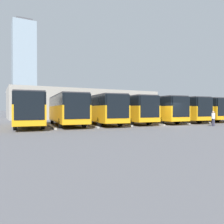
# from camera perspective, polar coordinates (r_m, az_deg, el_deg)

# --- Properties ---
(ground_plane) EXTENTS (600.00, 600.00, 0.00)m
(ground_plane) POSITION_cam_1_polar(r_m,az_deg,el_deg) (24.37, 15.39, -3.55)
(ground_plane) COLOR #5B5B60
(bus_0) EXTENTS (3.84, 11.69, 3.35)m
(bus_0) POSITION_cam_1_polar(r_m,az_deg,el_deg) (38.05, 25.13, 0.75)
(bus_0) COLOR orange
(bus_0) RESTS_ON ground_plane
(curb_divider_0) EXTENTS (0.95, 6.34, 0.15)m
(curb_divider_0) POSITION_cam_1_polar(r_m,az_deg,el_deg) (35.51, 25.40, -2.14)
(curb_divider_0) COLOR #9E9E99
(curb_divider_0) RESTS_ON ground_plane
(bus_1) EXTENTS (3.84, 11.69, 3.35)m
(bus_1) POSITION_cam_1_polar(r_m,az_deg,el_deg) (35.49, 20.34, 0.78)
(bus_1) COLOR orange
(bus_1) RESTS_ON ground_plane
(curb_divider_1) EXTENTS (0.95, 6.34, 0.15)m
(curb_divider_1) POSITION_cam_1_polar(r_m,az_deg,el_deg) (32.94, 20.26, -2.33)
(curb_divider_1) COLOR #9E9E99
(curb_divider_1) RESTS_ON ground_plane
(bus_2) EXTENTS (3.84, 11.69, 3.35)m
(bus_2) POSITION_cam_1_polar(r_m,az_deg,el_deg) (32.46, 16.10, 0.81)
(bus_2) COLOR orange
(bus_2) RESTS_ON ground_plane
(curb_divider_2) EXTENTS (0.95, 6.34, 0.15)m
(curb_divider_2) POSITION_cam_1_polar(r_m,az_deg,el_deg) (29.93, 15.65, -2.62)
(curb_divider_2) COLOR #9E9E99
(curb_divider_2) RESTS_ON ground_plane
(bus_3) EXTENTS (3.84, 11.69, 3.35)m
(bus_3) POSITION_cam_1_polar(r_m,az_deg,el_deg) (29.85, 10.70, 0.83)
(bus_3) COLOR orange
(bus_3) RESTS_ON ground_plane
(curb_divider_3) EXTENTS (0.95, 6.34, 0.15)m
(curb_divider_3) POSITION_cam_1_polar(r_m,az_deg,el_deg) (27.36, 9.71, -2.91)
(curb_divider_3) COLOR #9E9E99
(curb_divider_3) RESTS_ON ground_plane
(bus_4) EXTENTS (3.84, 11.69, 3.35)m
(bus_4) POSITION_cam_1_polar(r_m,az_deg,el_deg) (27.97, 3.80, 0.85)
(bus_4) COLOR orange
(bus_4) RESTS_ON ground_plane
(curb_divider_4) EXTENTS (0.95, 6.34, 0.15)m
(curb_divider_4) POSITION_cam_1_polar(r_m,az_deg,el_deg) (25.56, 2.06, -3.16)
(curb_divider_4) COLOR #9E9E99
(curb_divider_4) RESTS_ON ground_plane
(bus_5) EXTENTS (3.84, 11.69, 3.35)m
(bus_5) POSITION_cam_1_polar(r_m,az_deg,el_deg) (25.90, -3.33, 0.86)
(bus_5) COLOR orange
(bus_5) RESTS_ON ground_plane
(curb_divider_5) EXTENTS (0.95, 6.34, 0.15)m
(curb_divider_5) POSITION_cam_1_polar(r_m,az_deg,el_deg) (23.63, -5.94, -3.48)
(curb_divider_5) COLOR #9E9E99
(curb_divider_5) RESTS_ON ground_plane
(bus_6) EXTENTS (3.84, 11.69, 3.35)m
(bus_6) POSITION_cam_1_polar(r_m,az_deg,el_deg) (24.82, -11.89, 0.85)
(bus_6) COLOR orange
(bus_6) RESTS_ON ground_plane
(curb_divider_6) EXTENTS (0.95, 6.34, 0.15)m
(curb_divider_6) POSITION_cam_1_polar(r_m,az_deg,el_deg) (22.76, -15.45, -3.66)
(curb_divider_6) COLOR #9E9E99
(curb_divider_6) RESTS_ON ground_plane
(bus_7) EXTENTS (3.84, 11.69, 3.35)m
(bus_7) POSITION_cam_1_polar(r_m,az_deg,el_deg) (24.02, -20.92, 0.83)
(bus_7) COLOR orange
(bus_7) RESTS_ON ground_plane
(pedestrian) EXTENTS (0.43, 0.43, 1.62)m
(pedestrian) POSITION_cam_1_polar(r_m,az_deg,el_deg) (25.69, 24.93, -1.42)
(pedestrian) COLOR #38384C
(pedestrian) RESTS_ON ground_plane
(station_building) EXTENTS (29.84, 15.09, 5.73)m
(station_building) POSITION_cam_1_polar(r_m,az_deg,el_deg) (47.13, -7.22, 2.04)
(station_building) COLOR #A8A399
(station_building) RESTS_ON ground_plane
(office_tower) EXTENTS (18.17, 18.17, 76.72)m
(office_tower) POSITION_cam_1_polar(r_m,az_deg,el_deg) (201.70, -22.01, 10.94)
(office_tower) COLOR #93A8B7
(office_tower) RESTS_ON ground_plane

